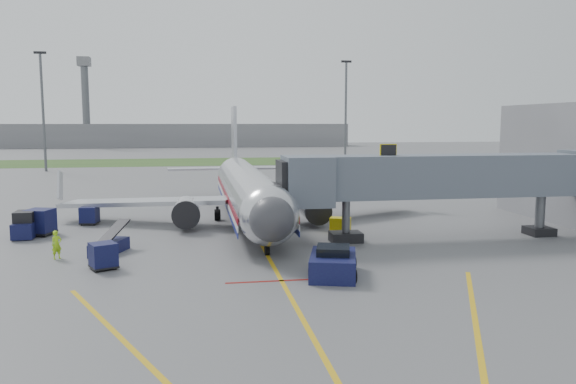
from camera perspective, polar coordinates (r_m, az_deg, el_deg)
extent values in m
plane|color=#565659|center=(34.13, -1.71, -7.17)|extent=(400.00, 400.00, 0.00)
cube|color=#2D4C1E|center=(123.15, -7.37, 3.09)|extent=(300.00, 25.00, 0.01)
cube|color=gold|center=(32.21, -1.22, -8.03)|extent=(0.25, 50.00, 0.01)
cube|color=maroon|center=(30.31, -0.67, -9.00)|extent=(6.00, 0.25, 0.01)
cube|color=gold|center=(20.63, -13.58, -17.12)|extent=(9.52, 20.04, 0.01)
cube|color=gold|center=(23.06, 18.85, -14.64)|extent=(9.52, 20.04, 0.01)
cylinder|color=silver|center=(48.33, -4.12, 0.28)|extent=(3.80, 28.00, 3.80)
sphere|color=silver|center=(34.55, -1.95, -2.42)|extent=(3.80, 3.80, 3.80)
sphere|color=#38383D|center=(33.28, -1.65, -2.78)|extent=(2.74, 2.74, 2.74)
cube|color=black|center=(34.07, -1.86, -1.62)|extent=(2.20, 1.20, 0.55)
cone|color=silver|center=(64.69, -5.48, 1.98)|extent=(3.80, 5.00, 3.80)
cube|color=#B7BAC1|center=(63.96, -5.50, 5.51)|extent=(0.35, 4.20, 7.00)
cube|color=#B7BAC1|center=(48.41, -14.18, -0.98)|extent=(15.10, 8.59, 1.13)
cube|color=#B7BAC1|center=(49.94, 5.65, -0.56)|extent=(15.10, 8.59, 1.13)
cylinder|color=silver|center=(45.34, -10.31, -1.99)|extent=(2.10, 3.60, 2.10)
cylinder|color=silver|center=(46.35, 2.66, -1.68)|extent=(2.10, 3.60, 2.10)
cube|color=maroon|center=(48.58, -1.86, -0.09)|extent=(0.05, 28.00, 0.45)
cube|color=navy|center=(48.70, -1.86, -1.14)|extent=(0.05, 28.00, 0.35)
cylinder|color=black|center=(35.99, -2.14, -5.93)|extent=(0.28, 0.70, 0.70)
cylinder|color=black|center=(48.97, -7.18, -2.33)|extent=(0.50, 1.00, 1.00)
cylinder|color=black|center=(49.44, -1.15, -2.18)|extent=(0.50, 1.00, 1.00)
cube|color=slate|center=(41.78, 15.26, 1.61)|extent=(20.00, 3.00, 3.00)
cube|color=slate|center=(38.75, 1.96, 1.15)|extent=(3.20, 3.60, 3.40)
cube|color=black|center=(38.54, 0.21, 1.12)|extent=(1.60, 3.00, 2.80)
cube|color=gold|center=(40.15, 10.14, 4.11)|extent=(1.20, 0.15, 1.00)
cylinder|color=#595B60|center=(39.79, 5.91, -2.87)|extent=(0.56, 0.56, 3.10)
cube|color=black|center=(40.01, 5.89, -4.57)|extent=(2.20, 1.60, 0.70)
cylinder|color=#595B60|center=(46.06, 24.23, -2.11)|extent=(0.70, 0.70, 3.10)
cube|color=black|center=(46.26, 24.15, -3.64)|extent=(1.80, 1.80, 0.60)
cylinder|color=#595B60|center=(105.93, -23.62, 7.34)|extent=(0.44, 0.44, 20.00)
cube|color=black|center=(106.57, -23.89, 12.83)|extent=(2.00, 0.40, 0.40)
cylinder|color=#595B60|center=(111.74, 5.88, 7.84)|extent=(0.44, 0.44, 20.00)
cube|color=black|center=(112.36, 5.95, 13.05)|extent=(2.00, 0.40, 0.40)
cube|color=slate|center=(202.91, -11.07, 5.68)|extent=(120.00, 14.00, 8.00)
cylinder|color=#595B60|center=(201.04, -19.85, 8.24)|extent=(2.40, 2.40, 28.00)
cube|color=slate|center=(201.96, -20.02, 12.35)|extent=(4.00, 4.00, 3.00)
cube|color=#0F0D3A|center=(31.19, 4.60, -7.40)|extent=(3.43, 4.51, 1.22)
cube|color=black|center=(31.00, 4.62, -6.01)|extent=(2.19, 2.19, 0.56)
cylinder|color=black|center=(29.88, 2.58, -8.36)|extent=(0.48, 0.92, 0.89)
cylinder|color=black|center=(29.82, 6.46, -8.43)|extent=(0.48, 0.92, 0.89)
cylinder|color=black|center=(32.67, 2.91, -7.02)|extent=(0.48, 0.92, 0.89)
cylinder|color=black|center=(32.62, 6.44, -7.08)|extent=(0.48, 0.92, 0.89)
cube|color=#0F0D3A|center=(45.58, -25.10, -3.43)|extent=(1.56, 2.85, 1.12)
cube|color=black|center=(45.43, -25.16, -2.25)|extent=(1.41, 1.84, 0.78)
cylinder|color=black|center=(44.82, -26.07, -4.09)|extent=(0.27, 0.57, 0.56)
cylinder|color=black|center=(44.55, -24.67, -4.08)|extent=(0.27, 0.57, 0.56)
cylinder|color=black|center=(46.73, -25.46, -3.63)|extent=(0.27, 0.57, 0.56)
cylinder|color=black|center=(46.48, -24.12, -3.61)|extent=(0.27, 0.57, 0.56)
cube|color=#0F0D3A|center=(34.15, -18.26, -6.07)|extent=(1.82, 1.82, 1.37)
cube|color=black|center=(34.31, -18.21, -7.18)|extent=(1.88, 1.88, 0.11)
cylinder|color=black|center=(33.68, -18.83, -7.53)|extent=(0.28, 0.31, 0.25)
cylinder|color=black|center=(33.96, -17.10, -7.34)|extent=(0.28, 0.31, 0.25)
cylinder|color=black|center=(34.68, -19.30, -7.13)|extent=(0.28, 0.31, 0.25)
cylinder|color=black|center=(34.95, -17.61, -6.95)|extent=(0.28, 0.31, 0.25)
cube|color=#0F0D3A|center=(49.30, -19.52, -2.19)|extent=(1.52, 1.52, 1.33)
cube|color=black|center=(49.40, -19.49, -2.94)|extent=(1.56, 1.56, 0.10)
cylinder|color=black|center=(49.09, -20.25, -3.08)|extent=(0.22, 0.27, 0.24)
cylinder|color=black|center=(48.76, -19.11, -3.10)|extent=(0.22, 0.27, 0.24)
cylinder|color=black|center=(50.05, -19.86, -2.87)|extent=(0.22, 0.27, 0.24)
cylinder|color=black|center=(49.73, -18.74, -2.89)|extent=(0.22, 0.27, 0.24)
cube|color=#0F0D3A|center=(45.94, -23.89, -2.70)|extent=(2.20, 2.20, 1.77)
cube|color=black|center=(46.09, -23.84, -3.78)|extent=(2.27, 2.27, 0.14)
cylinder|color=black|center=(45.88, -25.01, -3.94)|extent=(0.33, 0.38, 0.32)
cylinder|color=black|center=(45.18, -23.53, -4.03)|extent=(0.33, 0.38, 0.32)
cylinder|color=black|center=(47.02, -24.13, -3.64)|extent=(0.33, 0.38, 0.32)
cylinder|color=black|center=(46.33, -22.68, -3.72)|extent=(0.33, 0.38, 0.32)
cube|color=#0F0D3A|center=(38.13, -17.70, -5.36)|extent=(2.31, 3.48, 0.81)
cube|color=black|center=(38.35, -17.43, -3.98)|extent=(2.03, 3.68, 1.27)
cylinder|color=black|center=(37.39, -19.16, -5.90)|extent=(0.36, 0.54, 0.50)
cylinder|color=black|center=(36.95, -17.95, -6.01)|extent=(0.36, 0.54, 0.50)
cylinder|color=black|center=(39.38, -17.45, -5.19)|extent=(0.36, 0.54, 0.50)
cylinder|color=black|center=(38.96, -16.28, -5.28)|extent=(0.36, 0.54, 0.50)
cube|color=gold|center=(42.91, 5.33, -3.41)|extent=(1.81, 1.54, 1.22)
cylinder|color=black|center=(43.07, 4.65, -3.99)|extent=(0.31, 0.36, 0.31)
cylinder|color=black|center=(42.92, 6.00, -4.04)|extent=(0.31, 0.36, 0.31)
imported|color=#A1E11A|center=(37.65, -22.45, -4.97)|extent=(0.77, 0.74, 1.77)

